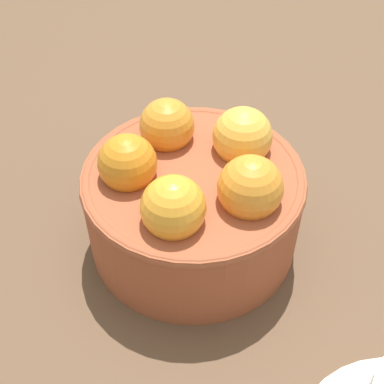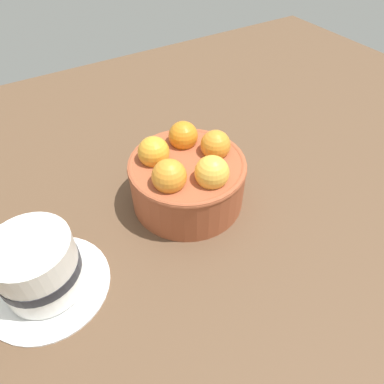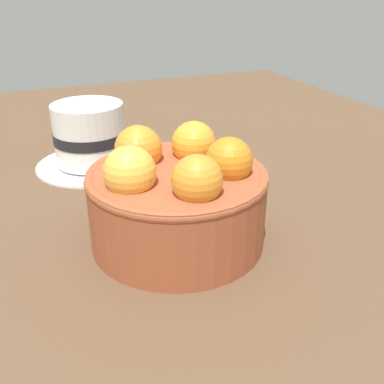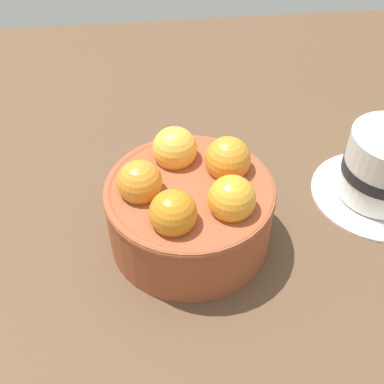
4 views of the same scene
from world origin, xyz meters
TOP-DOWN VIEW (x-y plane):
  - ground_plane at (0.00, 0.00)cm, footprint 138.47×102.77cm
  - terracotta_bowl at (-0.03, -0.03)cm, footprint 16.21×16.21cm
  - coffee_cup at (-21.49, -3.78)cm, footprint 14.37×14.37cm

SIDE VIEW (x-z plane):
  - ground_plane at x=0.00cm, z-range -4.10..0.00cm
  - coffee_cup at x=-21.49cm, z-range -0.34..7.91cm
  - terracotta_bowl at x=-0.03cm, z-range -0.58..9.79cm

